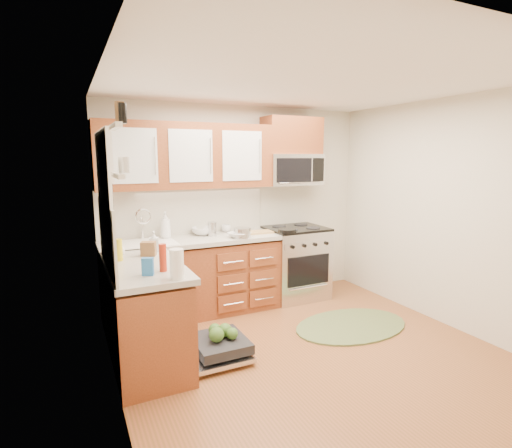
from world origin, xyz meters
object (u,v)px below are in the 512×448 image
range (295,262)px  microwave (292,170)px  bowl_b (204,231)px  cutting_board (260,232)px  upper_cabinets (187,156)px  cup (226,228)px  dishwasher (216,349)px  stock_pot (242,233)px  skillet (287,231)px  bowl_a (239,235)px  sink (147,254)px  paper_towel_roll (177,264)px  rug (351,326)px

range → microwave: size_ratio=1.25×
range → bowl_b: (-1.21, 0.17, 0.49)m
range → cutting_board: range is taller
upper_cabinets → cup: bearing=8.4°
dishwasher → stock_pot: (0.68, 0.92, 0.88)m
skillet → bowl_a: 0.61m
bowl_a → cup: (-0.01, 0.40, 0.02)m
range → stock_pot: (-0.86, -0.21, 0.51)m
upper_cabinets → microwave: size_ratio=2.70×
stock_pot → bowl_a: stock_pot is taller
range → bowl_a: bowl_a is taller
sink → paper_towel_roll: bearing=-91.3°
microwave → sink: (-1.93, -0.13, -0.90)m
bowl_b → cup: bearing=9.1°
stock_pot → bowl_a: (-0.02, 0.03, -0.03)m
range → rug: bearing=-86.6°
microwave → bowl_a: bearing=-161.4°
rug → bowl_a: size_ratio=5.30×
bowl_b → cup: size_ratio=2.44×
dishwasher → bowl_b: (0.33, 1.30, 0.87)m
upper_cabinets → bowl_b: upper_cabinets is taller
sink → skillet: size_ratio=2.81×
upper_cabinets → cutting_board: size_ratio=6.62×
paper_towel_roll → dishwasher: bearing=37.2°
stock_pot → bowl_a: size_ratio=0.79×
cup → bowl_a: bearing=-88.6°
skillet → bowl_a: skillet is taller
upper_cabinets → microwave: bearing=-1.0°
microwave → dishwasher: size_ratio=1.09×
range → sink: bearing=-179.7°
cutting_board → bowl_a: bowl_a is taller
range → bowl_a: (-0.89, -0.18, 0.48)m
range → cutting_board: 0.71m
bowl_b → cutting_board: bearing=-16.2°
bowl_a → cup: 0.40m
bowl_a → bowl_b: bowl_b is taller
upper_cabinets → paper_towel_roll: bearing=-109.3°
microwave → sink: microwave is taller
microwave → bowl_b: (-1.21, 0.05, -0.73)m
upper_cabinets → bowl_b: size_ratio=7.14×
range → dishwasher: (-1.54, -1.13, -0.38)m
cup → sink: bearing=-167.4°
sink → cup: 1.07m
paper_towel_roll → cup: paper_towel_roll is taller
stock_pot → cutting_board: size_ratio=0.64×
range → bowl_a: bearing=-168.6°
microwave → bowl_b: microwave is taller
rug → bowl_b: bearing=135.1°
skillet → cup: size_ratio=1.88×
microwave → dishwasher: 2.55m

